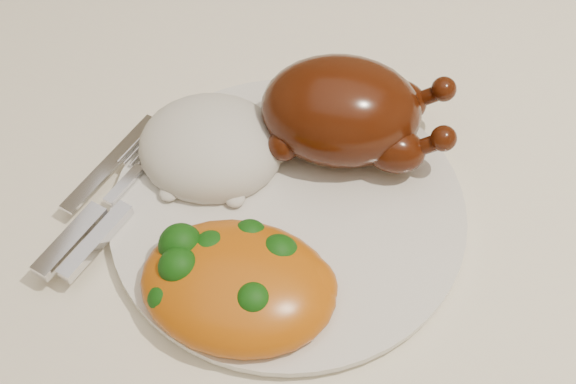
# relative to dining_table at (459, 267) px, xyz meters

# --- Properties ---
(dining_table) EXTENTS (1.60, 0.90, 0.76)m
(dining_table) POSITION_rel_dining_table_xyz_m (0.00, 0.00, 0.00)
(dining_table) COLOR brown
(dining_table) RESTS_ON floor
(tablecloth) EXTENTS (1.73, 1.03, 0.18)m
(tablecloth) POSITION_rel_dining_table_xyz_m (0.00, 0.00, 0.07)
(tablecloth) COLOR white
(tablecloth) RESTS_ON dining_table
(dinner_plate) EXTENTS (0.34, 0.34, 0.01)m
(dinner_plate) POSITION_rel_dining_table_xyz_m (-0.14, -0.05, 0.11)
(dinner_plate) COLOR silver
(dinner_plate) RESTS_ON tablecloth
(roast_chicken) EXTENTS (0.16, 0.11, 0.08)m
(roast_chicken) POSITION_rel_dining_table_xyz_m (-0.12, 0.02, 0.15)
(roast_chicken) COLOR #4C1808
(roast_chicken) RESTS_ON dinner_plate
(rice_mound) EXTENTS (0.13, 0.12, 0.06)m
(rice_mound) POSITION_rel_dining_table_xyz_m (-0.22, -0.02, 0.13)
(rice_mound) COLOR silver
(rice_mound) RESTS_ON dinner_plate
(mac_and_cheese) EXTENTS (0.14, 0.11, 0.05)m
(mac_and_cheese) POSITION_rel_dining_table_xyz_m (-0.16, -0.13, 0.13)
(mac_and_cheese) COLOR orange
(mac_and_cheese) RESTS_ON dinner_plate
(cutlery) EXTENTS (0.06, 0.17, 0.01)m
(cutlery) POSITION_rel_dining_table_xyz_m (-0.28, -0.10, 0.12)
(cutlery) COLOR silver
(cutlery) RESTS_ON dinner_plate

